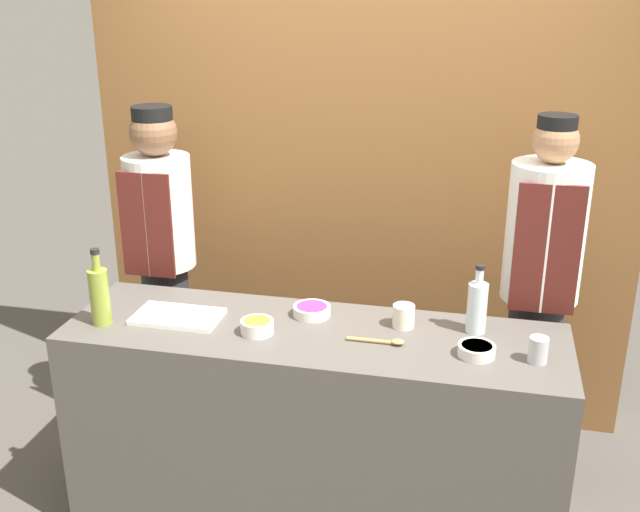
% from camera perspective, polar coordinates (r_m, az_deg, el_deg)
% --- Properties ---
extents(cabinet_wall, '(2.80, 0.18, 2.40)m').
position_cam_1_polar(cabinet_wall, '(3.94, 3.17, 4.63)').
color(cabinet_wall, brown).
rests_on(cabinet_wall, ground_plane).
extents(counter, '(2.03, 0.60, 0.94)m').
position_cam_1_polar(counter, '(3.26, -0.48, -13.14)').
color(counter, '#514C47').
rests_on(counter, ground_plane).
extents(sauce_bowl_green, '(0.14, 0.14, 0.04)m').
position_cam_1_polar(sauce_bowl_green, '(2.89, 11.84, -7.01)').
color(sauce_bowl_green, silver).
rests_on(sauce_bowl_green, counter).
extents(sauce_bowl_purple, '(0.16, 0.16, 0.04)m').
position_cam_1_polar(sauce_bowl_purple, '(3.15, -0.63, -4.15)').
color(sauce_bowl_purple, silver).
rests_on(sauce_bowl_purple, counter).
extents(sauce_bowl_yellow, '(0.13, 0.13, 0.06)m').
position_cam_1_polar(sauce_bowl_yellow, '(3.01, -4.82, -5.34)').
color(sauce_bowl_yellow, silver).
rests_on(sauce_bowl_yellow, counter).
extents(cutting_board, '(0.36, 0.21, 0.02)m').
position_cam_1_polar(cutting_board, '(3.19, -10.79, -4.56)').
color(cutting_board, white).
rests_on(cutting_board, counter).
extents(bottle_oil, '(0.08, 0.08, 0.33)m').
position_cam_1_polar(bottle_oil, '(3.17, -16.45, -2.85)').
color(bottle_oil, olive).
rests_on(bottle_oil, counter).
extents(bottle_clear, '(0.08, 0.08, 0.29)m').
position_cam_1_polar(bottle_clear, '(3.04, 11.88, -3.75)').
color(bottle_clear, silver).
rests_on(bottle_clear, counter).
extents(cup_cream, '(0.09, 0.09, 0.09)m').
position_cam_1_polar(cup_cream, '(3.07, 6.39, -4.57)').
color(cup_cream, silver).
rests_on(cup_cream, counter).
extents(cup_steel, '(0.07, 0.07, 0.10)m').
position_cam_1_polar(cup_steel, '(2.89, 16.30, -6.88)').
color(cup_steel, '#B7B7BC').
rests_on(cup_steel, counter).
extents(wooden_spoon, '(0.23, 0.04, 0.02)m').
position_cam_1_polar(wooden_spoon, '(2.94, 4.76, -6.48)').
color(wooden_spoon, '#B2844C').
rests_on(wooden_spoon, counter).
extents(chef_left, '(0.32, 0.32, 1.72)m').
position_cam_1_polar(chef_left, '(3.79, -11.86, -0.39)').
color(chef_left, '#28282D').
rests_on(chef_left, ground_plane).
extents(chef_right, '(0.34, 0.34, 1.75)m').
position_cam_1_polar(chef_right, '(3.48, 16.32, -2.72)').
color(chef_right, '#28282D').
rests_on(chef_right, ground_plane).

